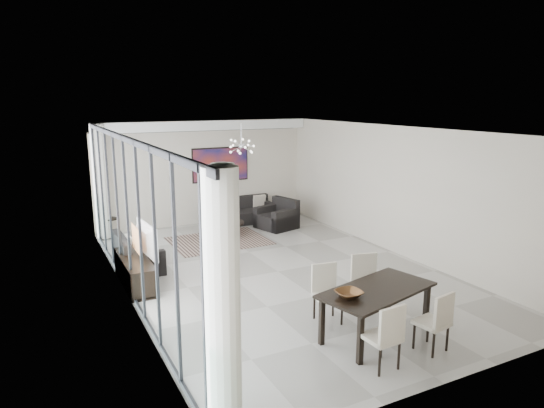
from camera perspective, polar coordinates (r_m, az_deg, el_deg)
room_shell at (r=9.88m, az=3.10°, el=0.40°), size 6.00×9.00×2.90m
window_wall at (r=8.74m, az=-16.10°, el=-1.55°), size 0.37×8.95×2.90m
soffit at (r=13.42m, az=-7.94°, el=9.15°), size 5.98×0.40×0.26m
painting at (r=13.85m, az=-6.07°, el=4.64°), size 1.68×0.04×0.98m
chandelier at (r=11.89m, az=-3.62°, el=6.81°), size 0.66×0.66×0.71m
rug at (r=12.21m, az=-6.28°, el=-4.32°), size 2.34×1.80×0.01m
coffee_table at (r=12.66m, az=-5.49°, el=-2.80°), size 0.98×0.98×0.34m
bowl_coffee at (r=12.61m, az=-5.20°, el=-1.99°), size 0.24×0.24×0.07m
sofa_main at (r=13.90m, az=-3.70°, el=-1.20°), size 1.95×0.80×0.71m
loveseat at (r=10.57m, az=-15.66°, el=-6.02°), size 0.81×1.44×0.72m
armchair at (r=13.29m, az=0.64°, el=-1.68°), size 1.11×1.14×0.79m
side_table at (r=13.02m, az=-18.48°, el=-2.31°), size 0.37×0.37×0.51m
tv_console at (r=9.66m, az=-15.81°, el=-7.65°), size 0.48×1.71×0.53m
television at (r=9.54m, az=-15.12°, el=-4.13°), size 0.23×1.12×0.64m
dining_table at (r=7.43m, az=12.23°, el=-10.34°), size 1.96×1.31×0.75m
dining_chair_sw at (r=6.64m, az=13.31°, el=-14.55°), size 0.45×0.45×0.92m
dining_chair_se at (r=7.26m, az=18.88°, el=-12.63°), size 0.47×0.47×0.89m
dining_chair_nw at (r=7.88m, az=6.39°, el=-9.86°), size 0.49×0.49×0.92m
dining_chair_ne at (r=8.27m, az=10.99°, el=-8.67°), size 0.54×0.54×0.97m
bowl_dining at (r=7.02m, az=9.04°, el=-10.41°), size 0.39×0.39×0.09m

